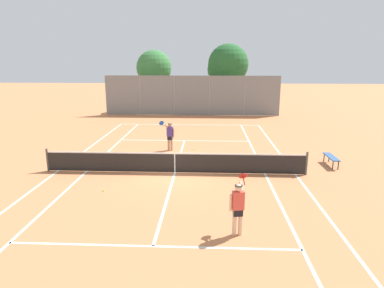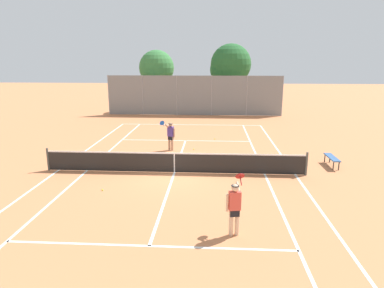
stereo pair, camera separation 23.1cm
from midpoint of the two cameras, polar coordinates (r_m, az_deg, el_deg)
ground_plane at (r=15.84m, az=-3.28°, el=-4.79°), size 120.00×120.00×0.00m
court_line_markings at (r=15.84m, az=-3.29°, el=-4.78°), size 11.10×23.90×0.01m
tennis_net at (r=15.68m, az=-3.31°, el=-3.03°), size 12.00×0.10×1.07m
player_near_side at (r=10.22m, az=7.01°, el=-10.15°), size 0.58×0.80×1.77m
player_far_left at (r=19.46m, az=-4.05°, el=1.58°), size 0.83×0.69×1.77m
loose_tennis_ball_0 at (r=14.14m, az=-15.00°, el=-7.48°), size 0.07×0.07×0.07m
loose_tennis_ball_1 at (r=16.29m, az=-2.39°, el=-4.13°), size 0.07×0.07×0.07m
loose_tennis_ball_3 at (r=22.36m, az=3.33°, el=0.87°), size 0.07×0.07×0.07m
loose_tennis_ball_4 at (r=19.77m, az=-0.14°, el=-0.85°), size 0.07×0.07×0.07m
loose_tennis_ball_5 at (r=18.85m, az=-7.79°, el=-1.73°), size 0.07×0.07×0.07m
courtside_bench at (r=18.05m, az=21.86°, el=-2.09°), size 0.36×1.50×0.47m
back_fence at (r=31.83m, az=-0.22°, el=8.08°), size 16.13×0.08×3.66m
tree_behind_left at (r=35.06m, az=-6.49°, el=12.35°), size 3.49×3.49×6.00m
tree_behind_right at (r=34.74m, az=5.59°, el=12.83°), size 4.04×3.98×6.60m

